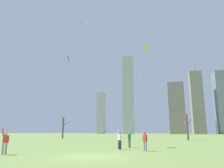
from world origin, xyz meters
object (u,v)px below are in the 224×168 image
(bystander_strolling_midfield, at_px, (145,140))
(bare_tree_right_of_center, at_px, (63,127))
(kite_flyer_foreground_left_pink, at_px, (111,112))
(distant_kite_drifting_left_green, at_px, (68,64))
(kite_flyer_midfield_left_yellow, at_px, (132,124))
(bare_tree_left_of_center, at_px, (187,126))

(bystander_strolling_midfield, relative_size, bare_tree_right_of_center, 0.30)
(kite_flyer_foreground_left_pink, relative_size, distant_kite_drifting_left_green, 1.07)
(kite_flyer_midfield_left_yellow, bearing_deg, bare_tree_right_of_center, 128.44)
(bare_tree_right_of_center, bearing_deg, bystander_strolling_midfield, -53.80)
(bystander_strolling_midfield, bearing_deg, distant_kite_drifting_left_green, 134.21)
(kite_flyer_foreground_left_pink, bearing_deg, distant_kite_drifting_left_green, 130.25)
(kite_flyer_foreground_left_pink, bearing_deg, kite_flyer_midfield_left_yellow, 55.91)
(bare_tree_left_of_center, distance_m, bare_tree_right_of_center, 29.23)
(kite_flyer_midfield_left_yellow, xyz_separation_m, kite_flyer_foreground_left_pink, (-1.78, -2.64, 1.13))
(kite_flyer_foreground_left_pink, height_order, bare_tree_right_of_center, kite_flyer_foreground_left_pink)
(bare_tree_left_of_center, xyz_separation_m, bare_tree_right_of_center, (-28.79, 5.08, 0.03))
(bystander_strolling_midfield, height_order, bare_tree_left_of_center, bare_tree_left_of_center)
(kite_flyer_midfield_left_yellow, distance_m, kite_flyer_foreground_left_pink, 3.38)
(kite_flyer_midfield_left_yellow, bearing_deg, bare_tree_left_of_center, 68.88)
(kite_flyer_midfield_left_yellow, xyz_separation_m, bare_tree_left_of_center, (8.10, 20.98, 0.27))
(distant_kite_drifting_left_green, relative_size, bare_tree_left_of_center, 3.02)
(kite_flyer_foreground_left_pink, distance_m, bare_tree_right_of_center, 34.37)
(bystander_strolling_midfield, distance_m, distant_kite_drifting_left_green, 24.34)
(kite_flyer_foreground_left_pink, xyz_separation_m, bare_tree_left_of_center, (9.89, 23.62, -0.86))
(kite_flyer_midfield_left_yellow, relative_size, bare_tree_left_of_center, 2.78)
(kite_flyer_midfield_left_yellow, relative_size, distant_kite_drifting_left_green, 0.92)
(kite_flyer_foreground_left_pink, distance_m, distant_kite_drifting_left_green, 19.72)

